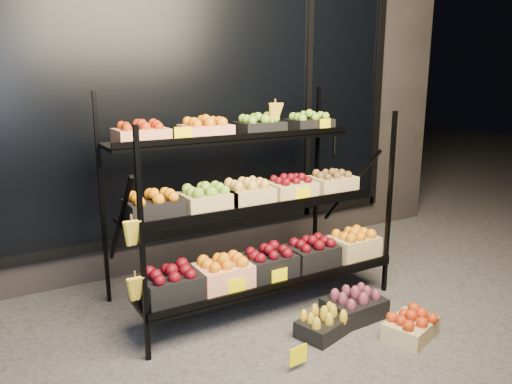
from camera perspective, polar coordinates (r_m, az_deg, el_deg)
ground at (r=3.69m, az=4.60°, el=-15.51°), size 24.00×24.00×0.00m
building at (r=5.55m, az=-10.94°, el=12.85°), size 6.00×2.08×3.50m
display_rack at (r=3.86m, az=-0.38°, el=-1.53°), size 2.18×1.02×1.66m
tag_floor_a at (r=3.25m, az=4.84°, el=-18.69°), size 0.13×0.01×0.12m
floor_crate_midleft at (r=3.62m, az=7.64°, el=-14.69°), size 0.40×0.34×0.18m
floor_crate_midright at (r=3.72m, az=17.25°, el=-14.35°), size 0.43×0.37×0.19m
floor_crate_right at (r=3.89m, az=11.15°, el=-12.52°), size 0.44×0.33×0.21m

